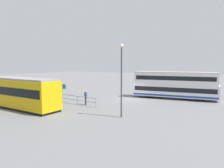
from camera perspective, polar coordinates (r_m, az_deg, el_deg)
ground_plane at (r=30.32m, az=5.23°, el=-4.18°), size 160.00×160.00×0.00m
double_decker_bus at (r=31.74m, az=16.64°, el=-0.29°), size 12.04×3.61×3.94m
tram_yellow at (r=27.38m, az=-25.30°, el=-1.90°), size 13.72×3.47×3.51m
pedestrian_near_railing at (r=26.38m, az=-7.21°, el=-3.42°), size 0.42×0.42×1.77m
pedestrian_railing at (r=26.70m, az=-9.49°, el=-3.98°), size 6.17×0.71×1.08m
info_sign at (r=29.18m, az=-13.43°, el=-1.25°), size 1.25×0.16×2.47m
street_lamp at (r=19.73m, az=2.61°, el=2.49°), size 0.36×0.36×6.97m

